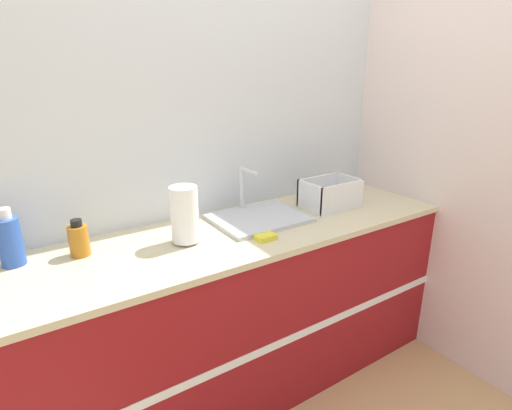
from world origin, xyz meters
The scene contains 9 objects.
wall_back centered at (0.00, 0.63, 1.30)m, with size 4.56×0.06×2.60m.
wall_right centered at (1.11, 0.30, 1.30)m, with size 0.06×2.60×2.60m.
counter_cabinet centered at (0.00, 0.30, 0.44)m, with size 2.18×0.63×0.88m.
sink centered at (0.13, 0.37, 0.90)m, with size 0.45×0.36×0.25m.
paper_towel_roll centered at (-0.29, 0.31, 1.01)m, with size 0.12×0.12×0.25m.
dish_rack centered at (0.56, 0.31, 0.95)m, with size 0.30×0.20×0.16m.
bottle_blue centered at (-0.94, 0.48, 0.99)m, with size 0.09×0.09×0.23m.
bottle_amber centered at (-0.71, 0.43, 0.95)m, with size 0.08×0.08×0.15m.
sponge centered at (0.02, 0.14, 0.90)m, with size 0.09×0.06×0.02m.
Camera 1 is at (-0.92, -1.20, 1.61)m, focal length 28.00 mm.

